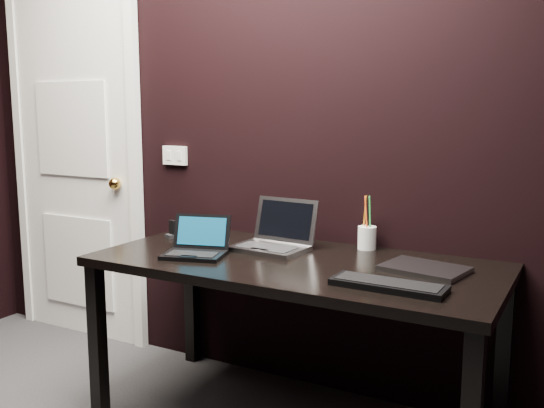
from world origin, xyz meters
The scene contains 11 objects.
wall_back centered at (0.00, 1.80, 1.30)m, with size 4.00×4.00×0.00m, color black.
door centered at (-1.35, 1.78, 1.04)m, with size 0.99×0.10×2.14m.
wall_switch centered at (-0.62, 1.79, 1.12)m, with size 0.15×0.02×0.10m.
desk centered at (0.30, 1.40, 0.66)m, with size 1.70×0.80×0.74m.
netbook centered at (-0.11, 1.27, 0.77)m, with size 0.31×0.29×0.16m.
silver_laptop centered at (0.13, 1.53, 0.78)m, with size 0.34×0.31×0.22m.
ext_keyboard centered at (0.77, 1.20, 0.75)m, with size 0.41×0.15×0.03m.
closed_laptop centered at (0.82, 1.48, 0.75)m, with size 0.35×0.28×0.02m.
desk_phone centered at (-0.36, 1.62, 0.78)m, with size 0.21×0.18×0.10m.
mobile_phone centered at (-0.43, 1.51, 0.77)m, with size 0.06×0.06×0.09m.
pen_cup centered at (0.49, 1.74, 0.80)m, with size 0.10×0.10×0.24m.
Camera 1 is at (1.41, -0.81, 1.37)m, focal length 40.00 mm.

